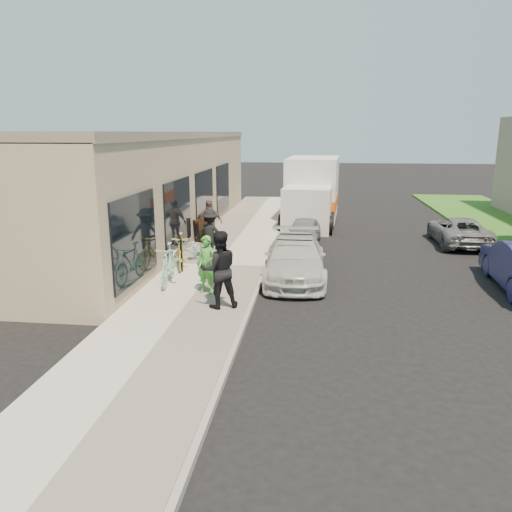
{
  "coord_description": "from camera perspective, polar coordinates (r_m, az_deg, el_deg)",
  "views": [
    {
      "loc": [
        1.08,
        -11.94,
        4.21
      ],
      "look_at": [
        -0.46,
        0.66,
        1.05
      ],
      "focal_mm": 35.0,
      "sensor_mm": 36.0,
      "label": 1
    }
  ],
  "objects": [
    {
      "name": "ground",
      "position": [
        12.71,
        1.72,
        -5.38
      ],
      "size": [
        120.0,
        120.0,
        0.0
      ],
      "primitive_type": "plane",
      "color": "black",
      "rests_on": "ground"
    },
    {
      "name": "sedan_white",
      "position": [
        14.62,
        4.49,
        -0.28
      ],
      "size": [
        1.89,
        4.33,
        1.28
      ],
      "rotation": [
        0.0,
        0.0,
        0.04
      ],
      "color": "#BBBBB7",
      "rests_on": "ground"
    },
    {
      "name": "cruiser_bike_a",
      "position": [
        13.88,
        -10.0,
        -0.91
      ],
      "size": [
        0.72,
        1.86,
        1.09
      ],
      "primitive_type": "imported",
      "rotation": [
        0.0,
        0.0,
        0.12
      ],
      "color": "#8BD0BB",
      "rests_on": "sidewalk"
    },
    {
      "name": "cruiser_bike_b",
      "position": [
        16.1,
        -7.78,
        0.77
      ],
      "size": [
        1.1,
        1.68,
        0.83
      ],
      "primitive_type": "imported",
      "rotation": [
        0.0,
        0.0,
        -0.38
      ],
      "color": "#8BD0BB",
      "rests_on": "sidewalk"
    },
    {
      "name": "bystander_a",
      "position": [
        16.42,
        -5.28,
        2.51
      ],
      "size": [
        1.09,
        0.68,
        1.63
      ],
      "primitive_type": "imported",
      "rotation": [
        0.0,
        0.0,
        3.06
      ],
      "color": "black",
      "rests_on": "sidewalk"
    },
    {
      "name": "cruiser_bike_c",
      "position": [
        15.44,
        -8.58,
        0.58
      ],
      "size": [
        0.87,
        1.8,
        1.04
      ],
      "primitive_type": "imported",
      "rotation": [
        0.0,
        0.0,
        0.23
      ],
      "color": "gold",
      "rests_on": "sidewalk"
    },
    {
      "name": "curb",
      "position": [
        15.58,
        1.1,
        -1.45
      ],
      "size": [
        0.12,
        34.0,
        0.13
      ],
      "primitive_type": "cube",
      "color": "gray",
      "rests_on": "ground"
    },
    {
      "name": "far_car_gray",
      "position": [
        20.63,
        22.15,
        2.68
      ],
      "size": [
        1.8,
        3.86,
        1.07
      ],
      "primitive_type": "imported",
      "rotation": [
        0.0,
        0.0,
        3.14
      ],
      "color": "#5D5F62",
      "rests_on": "ground"
    },
    {
      "name": "storefront",
      "position": [
        21.01,
        -10.66,
        8.05
      ],
      "size": [
        3.6,
        20.0,
        4.22
      ],
      "color": "tan",
      "rests_on": "ground"
    },
    {
      "name": "tandem_bike",
      "position": [
        14.0,
        -4.79,
        -0.61
      ],
      "size": [
        1.17,
        2.19,
        1.09
      ],
      "primitive_type": "imported",
      "rotation": [
        0.0,
        0.0,
        0.22
      ],
      "color": "silver",
      "rests_on": "sidewalk"
    },
    {
      "name": "sedan_silver",
      "position": [
        19.26,
        5.51,
        2.82
      ],
      "size": [
        1.38,
        3.02,
        1.01
      ],
      "primitive_type": "imported",
      "rotation": [
        0.0,
        0.0,
        -0.07
      ],
      "color": "gray",
      "rests_on": "ground"
    },
    {
      "name": "bystander_b",
      "position": [
        18.31,
        -5.42,
        3.82
      ],
      "size": [
        1.08,
        0.78,
        1.7
      ],
      "primitive_type": "imported",
      "rotation": [
        0.0,
        0.0,
        0.42
      ],
      "color": "brown",
      "rests_on": "sidewalk"
    },
    {
      "name": "sandwich_board",
      "position": [
        19.06,
        -6.77,
        2.95
      ],
      "size": [
        0.7,
        0.71,
        0.87
      ],
      "rotation": [
        0.0,
        0.0,
        -0.42
      ],
      "color": "#311A0D",
      "rests_on": "sidewalk"
    },
    {
      "name": "bike_rack",
      "position": [
        15.27,
        -8.6,
        0.73
      ],
      "size": [
        0.27,
        0.68,
        1.0
      ],
      "rotation": [
        0.0,
        0.0,
        0.32
      ],
      "color": "black",
      "rests_on": "sidewalk"
    },
    {
      "name": "man_standing",
      "position": [
        11.74,
        -4.25,
        -1.54
      ],
      "size": [
        1.1,
        0.99,
        1.85
      ],
      "primitive_type": "imported",
      "rotation": [
        0.0,
        0.0,
        3.52
      ],
      "color": "black",
      "rests_on": "sidewalk"
    },
    {
      "name": "moving_truck",
      "position": [
        24.04,
        6.39,
        7.06
      ],
      "size": [
        2.71,
        6.31,
        3.03
      ],
      "rotation": [
        0.0,
        0.0,
        -0.07
      ],
      "color": "silver",
      "rests_on": "ground"
    },
    {
      "name": "sidewalk",
      "position": [
        15.8,
        -4.5,
        -1.23
      ],
      "size": [
        3.0,
        34.0,
        0.15
      ],
      "primitive_type": "cube",
      "color": "#B1AE9F",
      "rests_on": "ground"
    },
    {
      "name": "woman_rider",
      "position": [
        12.84,
        -5.68,
        -1.0
      ],
      "size": [
        0.64,
        0.53,
        1.51
      ],
      "primitive_type": "imported",
      "rotation": [
        0.0,
        0.0,
        -0.36
      ],
      "color": "green",
      "rests_on": "sidewalk"
    }
  ]
}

